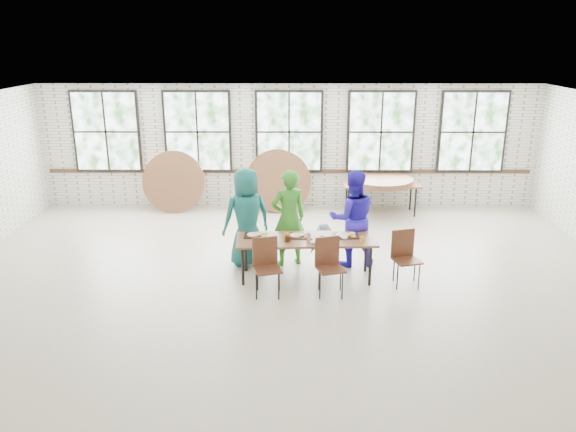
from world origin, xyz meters
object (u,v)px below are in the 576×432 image
dining_table (306,241)px  chair_near_right (329,261)px  storage_table (381,186)px  chair_near_left (266,261)px

dining_table → chair_near_right: bearing=-60.1°
chair_near_right → storage_table: size_ratio=0.52×
dining_table → chair_near_right: 0.68m
chair_near_right → storage_table: 4.62m
dining_table → storage_table: bearing=61.5°
dining_table → chair_near_right: (0.36, -0.57, -0.13)m
chair_near_right → dining_table: bearing=105.9°
dining_table → chair_near_left: bearing=-140.7°
chair_near_left → dining_table: bearing=26.0°
dining_table → chair_near_left: size_ratio=2.56×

